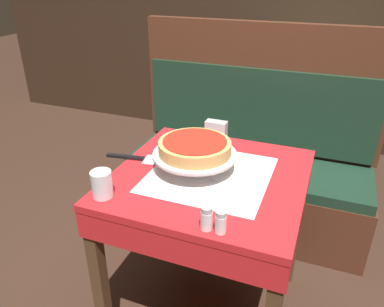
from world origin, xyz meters
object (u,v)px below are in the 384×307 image
object	(u,v)px
dining_table_front	(209,195)
booth_bench	(248,172)
dining_table_rear	(311,93)
pizza_server	(139,158)
deep_dish_pizza	(195,147)
napkin_holder	(216,130)
salt_shaker	(206,218)
pepper_shaker	(221,222)
water_glass_near	(102,184)
pizza_pan_stand	(195,155)
condiment_caddy	(304,74)

from	to	relation	value
dining_table_front	booth_bench	bearing A→B (deg)	90.37
dining_table_rear	pizza_server	xyz separation A→B (m)	(-0.58, -1.62, 0.13)
deep_dish_pizza	napkin_holder	xyz separation A→B (m)	(-0.01, 0.32, -0.06)
salt_shaker	napkin_holder	distance (m)	0.68
pepper_shaker	dining_table_rear	bearing A→B (deg)	86.92
salt_shaker	napkin_holder	bearing A→B (deg)	105.43
booth_bench	napkin_holder	xyz separation A→B (m)	(-0.08, -0.45, 0.45)
pepper_shaker	water_glass_near	bearing A→B (deg)	174.70
booth_bench	deep_dish_pizza	distance (m)	0.92
pizza_pan_stand	salt_shaker	size ratio (longest dim) A/B	4.09
pizza_pan_stand	salt_shaker	distance (m)	0.38
pepper_shaker	napkin_holder	bearing A→B (deg)	109.13
pizza_pan_stand	salt_shaker	xyz separation A→B (m)	(0.17, -0.34, -0.03)
pizza_pan_stand	napkin_holder	world-z (taller)	napkin_holder
booth_bench	water_glass_near	size ratio (longest dim) A/B	14.40
dining_table_rear	deep_dish_pizza	size ratio (longest dim) A/B	2.82
booth_bench	pizza_pan_stand	world-z (taller)	booth_bench
dining_table_front	water_glass_near	world-z (taller)	water_glass_near
booth_bench	pepper_shaker	distance (m)	1.20
dining_table_front	deep_dish_pizza	bearing A→B (deg)	171.98
booth_bench	pepper_shaker	xyz separation A→B (m)	(0.15, -1.11, 0.44)
water_glass_near	deep_dish_pizza	bearing A→B (deg)	51.37
dining_table_front	pizza_pan_stand	distance (m)	0.18
water_glass_near	pepper_shaker	bearing A→B (deg)	-5.30
deep_dish_pizza	salt_shaker	world-z (taller)	deep_dish_pizza
dining_table_front	condiment_caddy	xyz separation A→B (m)	(0.19, 1.56, 0.13)
water_glass_near	salt_shaker	size ratio (longest dim) A/B	1.21
salt_shaker	condiment_caddy	world-z (taller)	condiment_caddy
booth_bench	salt_shaker	bearing A→B (deg)	-84.53
water_glass_near	pepper_shaker	size ratio (longest dim) A/B	1.27
water_glass_near	condiment_caddy	distance (m)	1.92
dining_table_rear	napkin_holder	world-z (taller)	napkin_holder
booth_bench	pizza_pan_stand	distance (m)	0.90
salt_shaker	pizza_server	bearing A→B (deg)	141.06
water_glass_near	salt_shaker	distance (m)	0.41
water_glass_near	pepper_shaker	xyz separation A→B (m)	(0.45, -0.04, -0.01)
dining_table_rear	pizza_pan_stand	xyz separation A→B (m)	(-0.32, -1.63, 0.19)
booth_bench	pizza_server	xyz separation A→B (m)	(-0.32, -0.76, 0.41)
dining_table_rear	water_glass_near	world-z (taller)	water_glass_near
napkin_holder	dining_table_rear	bearing A→B (deg)	75.67
deep_dish_pizza	salt_shaker	distance (m)	0.38
pizza_pan_stand	pizza_server	xyz separation A→B (m)	(-0.26, 0.00, -0.06)
dining_table_front	deep_dish_pizza	distance (m)	0.21
water_glass_near	condiment_caddy	size ratio (longest dim) A/B	0.56
pepper_shaker	napkin_holder	distance (m)	0.70
deep_dish_pizza	condiment_caddy	distance (m)	1.58
salt_shaker	napkin_holder	xyz separation A→B (m)	(-0.18, 0.66, 0.00)
pizza_server	pepper_shaker	xyz separation A→B (m)	(0.47, -0.34, 0.03)
dining_table_front	pizza_server	size ratio (longest dim) A/B	2.74
dining_table_rear	salt_shaker	distance (m)	1.98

